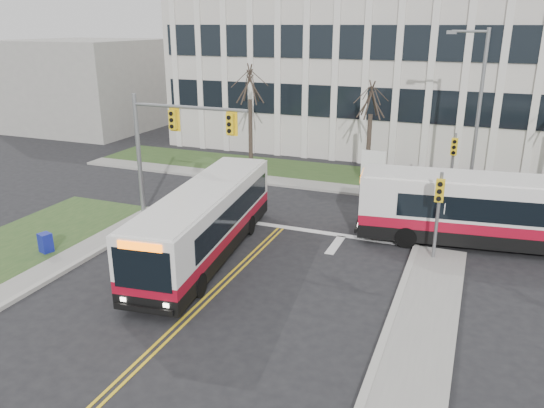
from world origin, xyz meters
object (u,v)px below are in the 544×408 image
Objects in this scene: directory_sign at (373,164)px; bus_cross at (494,213)px; newspaper_box_blue at (46,244)px; bus_main at (205,223)px; streetlight at (476,106)px.

bus_cross is at bearing -49.29° from directory_sign.
directory_sign is 19.32m from newspaper_box_blue.
directory_sign is 0.17× the size of bus_cross.
directory_sign is at bearing -146.71° from bus_cross.
bus_cross is (6.88, -8.00, 0.36)m from directory_sign.
bus_cross is (11.21, 5.59, 0.07)m from bus_main.
streetlight is 0.80× the size of bus_cross.
bus_main is (-4.33, -13.59, 0.29)m from directory_sign.
streetlight reaches higher than newspaper_box_blue.
bus_main reaches higher than directory_sign.
streetlight reaches higher than directory_sign.
directory_sign is at bearing 65.46° from bus_main.
directory_sign reaches higher than newspaper_box_blue.
directory_sign is at bearing 73.52° from newspaper_box_blue.
newspaper_box_blue is (-6.43, -2.44, -0.98)m from bus_main.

